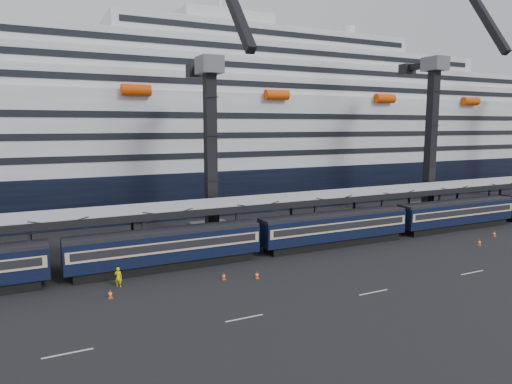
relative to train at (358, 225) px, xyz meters
The scene contains 12 objects.
ground 11.25m from the train, 65.06° to the right, with size 260.00×260.00×0.00m, color black.
train is the anchor object (origin of this frame).
canopy 6.85m from the train, 40.71° to the left, with size 130.00×6.25×5.53m.
cruise_ship 37.56m from the train, 84.34° to the left, with size 214.09×28.84×34.00m.
crane_dark_near 20.10m from the train, 150.76° to the left, with size 4.50×17.75×35.08m.
crane_dark_mid 23.83m from the train, 21.11° to the left, with size 4.50×18.24×39.64m.
worker 28.74m from the train, behind, with size 0.64×0.42×1.76m, color #FEF00D.
traffic_cone_a 30.18m from the train, 169.15° to the right, with size 0.39×0.39×0.77m.
traffic_cone_b 18.01m from the train, 158.65° to the right, with size 0.36×0.36×0.73m.
traffic_cone_c 20.39m from the train, 164.34° to the right, with size 0.35×0.35×0.69m.
traffic_cone_d 14.21m from the train, 31.54° to the right, with size 0.39×0.39×0.78m.
traffic_cone_e 18.34m from the train, 16.69° to the right, with size 0.39×0.39×0.77m.
Camera 1 is at (-39.03, -32.87, 13.95)m, focal length 32.00 mm.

